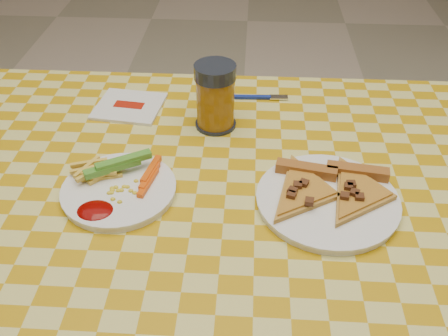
{
  "coord_description": "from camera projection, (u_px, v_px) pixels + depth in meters",
  "views": [
    {
      "loc": [
        0.04,
        -0.65,
        1.33
      ],
      "look_at": [
        -0.01,
        0.05,
        0.78
      ],
      "focal_mm": 40.0,
      "sensor_mm": 36.0,
      "label": 1
    }
  ],
  "objects": [
    {
      "name": "fork",
      "position": [
        260.0,
        97.0,
        1.12
      ],
      "size": [
        0.13,
        0.02,
        0.01
      ],
      "rotation": [
        0.0,
        0.0,
        0.03
      ],
      "color": "navy",
      "rests_on": "table"
    },
    {
      "name": "drink_glass",
      "position": [
        215.0,
        97.0,
        1.0
      ],
      "size": [
        0.09,
        0.09,
        0.14
      ],
      "color": "black",
      "rests_on": "table"
    },
    {
      "name": "plate_left",
      "position": [
        119.0,
        191.0,
        0.87
      ],
      "size": [
        0.23,
        0.23,
        0.01
      ],
      "primitive_type": "cylinder",
      "rotation": [
        0.0,
        0.0,
        0.18
      ],
      "color": "white",
      "rests_on": "table"
    },
    {
      "name": "table",
      "position": [
        225.0,
        225.0,
        0.91
      ],
      "size": [
        1.28,
        0.88,
        0.76
      ],
      "color": "silver",
      "rests_on": "ground"
    },
    {
      "name": "pizza_slices",
      "position": [
        330.0,
        189.0,
        0.85
      ],
      "size": [
        0.26,
        0.23,
        0.02
      ],
      "color": "gold",
      "rests_on": "plate_right"
    },
    {
      "name": "napkin",
      "position": [
        129.0,
        106.0,
        1.09
      ],
      "size": [
        0.15,
        0.15,
        0.01
      ],
      "rotation": [
        0.0,
        0.0,
        -0.12
      ],
      "color": "white",
      "rests_on": "table"
    },
    {
      "name": "fries_veggies",
      "position": [
        115.0,
        178.0,
        0.87
      ],
      "size": [
        0.18,
        0.17,
        0.04
      ],
      "color": "#FBC74F",
      "rests_on": "plate_left"
    },
    {
      "name": "plate_right",
      "position": [
        327.0,
        201.0,
        0.85
      ],
      "size": [
        0.29,
        0.29,
        0.01
      ],
      "primitive_type": "cylinder",
      "rotation": [
        0.0,
        0.0,
        0.27
      ],
      "color": "white",
      "rests_on": "table"
    }
  ]
}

